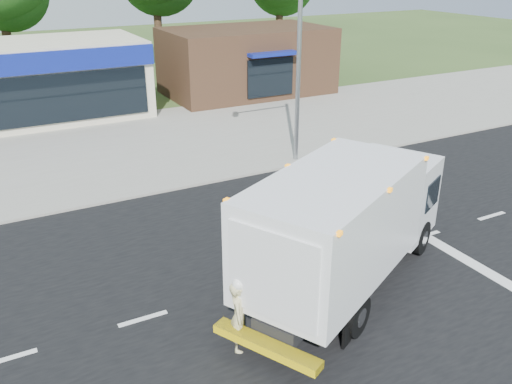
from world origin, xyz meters
The scene contains 9 objects.
ground centered at (0.00, 0.00, 0.00)m, with size 120.00×120.00×0.00m, color #385123.
road_asphalt centered at (0.00, 0.00, 0.00)m, with size 60.00×14.00×0.02m, color black.
sidewalk centered at (0.00, 8.20, 0.06)m, with size 60.00×2.40×0.12m, color gray.
parking_apron centered at (0.00, 14.00, 0.01)m, with size 60.00×9.00×0.02m, color gray.
lane_markings centered at (1.35, -1.35, 0.02)m, with size 55.20×7.00×0.01m.
ems_box_truck centered at (-0.94, -1.13, 1.99)m, with size 7.99×5.72×3.44m.
emergency_worker centered at (-4.41, -2.01, 0.89)m, with size 0.67×0.74×1.80m.
brown_storefront centered at (7.00, 19.98, 2.00)m, with size 10.00×6.70×4.00m.
traffic_signal_pole centered at (2.35, 7.60, 4.92)m, with size 3.51×0.25×8.00m.
Camera 1 is at (-8.60, -10.70, 7.97)m, focal length 38.00 mm.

